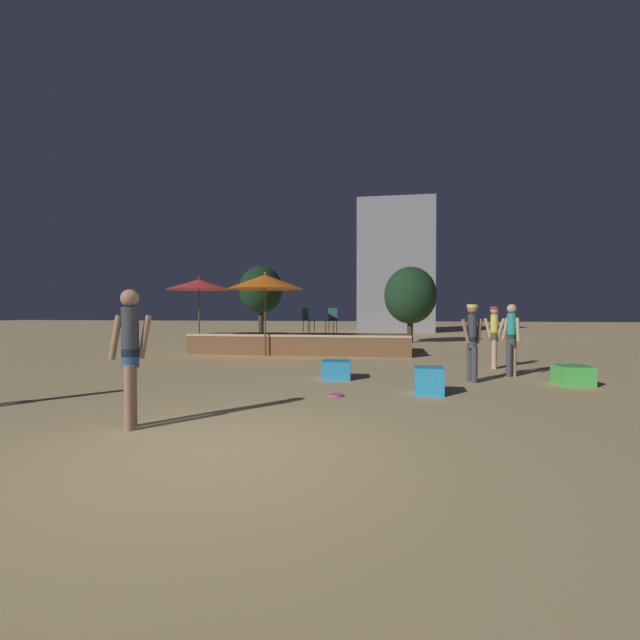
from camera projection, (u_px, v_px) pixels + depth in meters
The scene contains 17 objects.
ground_plane at pixel (216, 452), 4.55m from camera, with size 120.00×120.00×0.00m, color tan.
wooden_deck at pixel (303, 343), 15.75m from camera, with size 7.71×2.94×0.72m.
patio_umbrella_0 at pixel (199, 285), 14.82m from camera, with size 2.26×2.26×2.69m.
patio_umbrella_1 at pixel (265, 282), 14.28m from camera, with size 2.57×2.57×2.81m.
cube_seat_0 at pixel (336, 370), 9.54m from camera, with size 0.68×0.68×0.40m.
cube_seat_1 at pixel (573, 375), 8.71m from camera, with size 0.66×0.66×0.40m.
cube_seat_2 at pixel (429, 380), 7.76m from camera, with size 0.51×0.51×0.49m.
person_0 at pixel (472, 339), 9.05m from camera, with size 0.49×0.28×1.65m.
person_2 at pixel (511, 338), 9.83m from camera, with size 0.36×0.41×1.67m.
person_3 at pixel (494, 334), 11.19m from camera, with size 0.54×0.29×1.63m.
person_4 at pixel (130, 352), 5.47m from camera, with size 0.51×0.29×1.78m.
bistro_chair_0 at pixel (307, 318), 16.19m from camera, with size 0.46×0.46×0.90m.
bistro_chair_1 at pixel (332, 318), 15.64m from camera, with size 0.42×0.43×0.90m.
frisbee_disc at pixel (336, 395), 7.57m from camera, with size 0.25×0.25×0.03m.
background_tree_0 at pixel (410, 295), 20.45m from camera, with size 2.47×2.47×3.63m.
background_tree_1 at pixel (261, 290), 23.05m from camera, with size 2.33×2.33×3.95m.
distant_building at pixel (395, 266), 31.28m from camera, with size 5.45×3.02×9.57m.
Camera 1 is at (1.80, -4.30, 1.51)m, focal length 24.00 mm.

